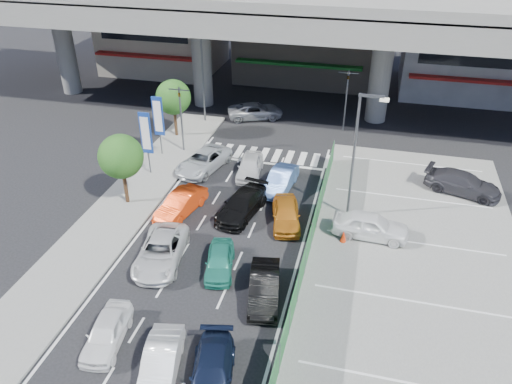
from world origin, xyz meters
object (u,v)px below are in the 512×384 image
(traffic_light_left, at_px, (180,104))
(sedan_black_mid, at_px, (242,205))
(taxi_orange_right, at_px, (286,214))
(parked_sedan_dgrey, at_px, (463,183))
(traffic_cone, at_px, (343,236))
(tree_near, at_px, (121,157))
(traffic_light_right, at_px, (347,86))
(signboard_far, at_px, (158,118))
(minivan_navy_back, at_px, (212,373))
(taxi_teal_mid, at_px, (220,261))
(taxi_orange_left, at_px, (181,204))
(van_white_back_left, at_px, (107,332))
(hatch_black_mid_right, at_px, (264,287))
(wagon_silver_front_left, at_px, (203,161))
(kei_truck_front_right, at_px, (281,180))
(crossing_wagon_silver, at_px, (255,111))
(sedan_white_mid_left, at_px, (161,251))
(tree_far, at_px, (173,97))
(hatch_white_back_mid, at_px, (161,363))
(signboard_near, at_px, (146,135))
(sedan_white_front_mid, at_px, (250,166))
(street_lamp_left, at_px, (204,69))

(traffic_light_left, bearing_deg, sedan_black_mid, -47.75)
(taxi_orange_right, height_order, parked_sedan_dgrey, parked_sedan_dgrey)
(traffic_cone, bearing_deg, tree_near, 176.46)
(traffic_light_right, relative_size, signboard_far, 1.11)
(minivan_navy_back, height_order, taxi_teal_mid, minivan_navy_back)
(taxi_orange_left, relative_size, traffic_cone, 5.87)
(van_white_back_left, relative_size, hatch_black_mid_right, 0.90)
(minivan_navy_back, height_order, wagon_silver_front_left, wagon_silver_front_left)
(traffic_light_right, height_order, kei_truck_front_right, traffic_light_right)
(traffic_light_left, bearing_deg, crossing_wagon_silver, 64.08)
(sedan_white_mid_left, relative_size, taxi_orange_left, 1.19)
(hatch_black_mid_right, xyz_separation_m, crossing_wagon_silver, (-6.05, 22.30, -0.00))
(taxi_orange_right, distance_m, traffic_cone, 3.74)
(tree_far, height_order, traffic_cone, tree_far)
(traffic_light_left, distance_m, traffic_cone, 16.30)
(taxi_orange_left, height_order, taxi_orange_right, same)
(tree_near, bearing_deg, traffic_cone, -3.54)
(traffic_light_left, distance_m, hatch_white_back_mid, 21.32)
(signboard_near, bearing_deg, kei_truck_front_right, 0.82)
(taxi_orange_right, xyz_separation_m, kei_truck_front_right, (-1.14, 3.94, 0.00))
(signboard_far, relative_size, taxi_orange_left, 1.12)
(parked_sedan_dgrey, bearing_deg, sedan_white_front_mid, 111.89)
(tree_near, height_order, hatch_white_back_mid, tree_near)
(sedan_black_mid, bearing_deg, taxi_teal_mid, -75.94)
(traffic_cone, bearing_deg, sedan_white_front_mid, 138.31)
(taxi_orange_left, relative_size, kei_truck_front_right, 1.00)
(sedan_black_mid, distance_m, sedan_white_front_mid, 5.10)
(tree_near, xyz_separation_m, traffic_cone, (14.02, -0.87, -2.97))
(signboard_near, relative_size, kei_truck_front_right, 1.12)
(signboard_near, bearing_deg, signboard_far, 97.59)
(traffic_light_left, height_order, sedan_white_front_mid, traffic_light_left)
(taxi_orange_left, xyz_separation_m, traffic_cone, (10.18, -0.60, -0.27))
(signboard_far, distance_m, minivan_navy_back, 21.70)
(traffic_light_left, height_order, wagon_silver_front_left, traffic_light_left)
(crossing_wagon_silver, bearing_deg, traffic_cone, -172.82)
(signboard_far, height_order, taxi_orange_right, signboard_far)
(van_white_back_left, height_order, taxi_orange_right, taxi_orange_right)
(traffic_cone, bearing_deg, taxi_teal_mid, -146.45)
(street_lamp_left, relative_size, taxi_orange_left, 1.91)
(signboard_near, relative_size, wagon_silver_front_left, 0.95)
(signboard_near, xyz_separation_m, sedan_white_front_mid, (6.97, 1.60, -2.38))
(tree_near, xyz_separation_m, sedan_white_mid_left, (4.54, -5.04, -2.70))
(signboard_far, distance_m, taxi_orange_left, 8.84)
(hatch_white_back_mid, bearing_deg, kei_truck_front_right, 72.23)
(wagon_silver_front_left, bearing_deg, taxi_orange_left, -69.98)
(signboard_far, bearing_deg, crossing_wagon_silver, 59.49)
(taxi_teal_mid, distance_m, kei_truck_front_right, 9.20)
(traffic_light_left, height_order, sedan_black_mid, traffic_light_left)
(parked_sedan_dgrey, bearing_deg, hatch_black_mid_right, 159.10)
(sedan_white_front_mid, bearing_deg, taxi_teal_mid, -90.08)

